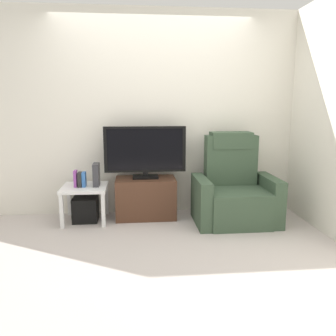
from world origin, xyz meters
TOP-DOWN VIEW (x-y plane):
  - ground_plane at (0.00, 0.00)m, footprint 6.40×6.40m
  - wall_back at (0.00, 1.13)m, footprint 6.40×0.06m
  - tv_stand at (-0.12, 0.85)m, footprint 0.75×0.43m
  - television at (-0.12, 0.87)m, footprint 1.01×0.20m
  - recliner_armchair at (0.96, 0.61)m, footprint 0.98×0.78m
  - side_table at (-0.86, 0.79)m, footprint 0.54×0.54m
  - subwoofer_box at (-0.86, 0.79)m, footprint 0.30×0.30m
  - book_leftmost at (-0.96, 0.77)m, footprint 0.03×0.11m
  - book_middle at (-0.91, 0.77)m, footprint 0.04×0.13m
  - book_rightmost at (-0.86, 0.77)m, footprint 0.04×0.12m
  - game_console at (-0.72, 0.80)m, footprint 0.07×0.20m

SIDE VIEW (x-z plane):
  - ground_plane at x=0.00m, z-range 0.00..0.00m
  - subwoofer_box at x=-0.86m, z-range 0.00..0.30m
  - tv_stand at x=-0.12m, z-range 0.00..0.51m
  - side_table at x=-0.86m, z-range 0.15..0.59m
  - recliner_armchair at x=0.96m, z-range -0.17..0.91m
  - book_middle at x=-0.91m, z-range 0.44..0.61m
  - book_rightmost at x=-0.86m, z-range 0.44..0.62m
  - book_leftmost at x=-0.96m, z-range 0.44..0.64m
  - game_console at x=-0.72m, z-range 0.44..0.71m
  - television at x=-0.12m, z-range 0.53..1.17m
  - wall_back at x=0.00m, z-range 0.00..2.60m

